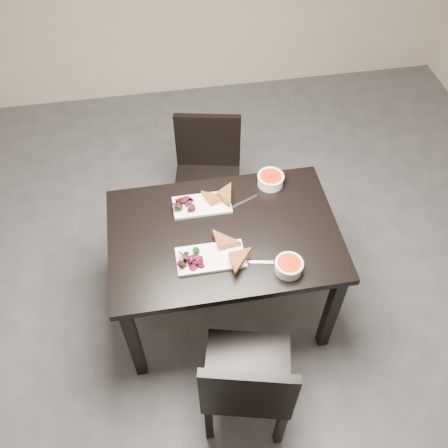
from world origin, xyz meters
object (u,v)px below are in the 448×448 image
object	(u,v)px
plate_near	(211,258)
soup_bowl_far	(271,179)
chair_far	(208,171)
chair_near	(247,383)
plate_far	(202,205)
table	(224,244)
soup_bowl_near	(289,266)

from	to	relation	value
plate_near	soup_bowl_far	size ratio (longest dim) A/B	2.26
chair_far	soup_bowl_far	distance (m)	0.60
chair_near	plate_far	xyz separation A→B (m)	(-0.08, 0.91, 0.27)
table	chair_far	bearing A→B (deg)	88.88
plate_near	plate_far	distance (m)	0.36
chair_near	soup_bowl_near	world-z (taller)	chair_near
table	soup_bowl_near	bearing A→B (deg)	-46.21
chair_far	plate_near	world-z (taller)	chair_far
chair_near	plate_near	distance (m)	0.62
chair_far	plate_far	size ratio (longest dim) A/B	2.72
table	plate_far	world-z (taller)	plate_far
table	plate_near	bearing A→B (deg)	-121.34
chair_near	soup_bowl_near	distance (m)	0.59
table	chair_far	distance (m)	0.75
chair_near	plate_far	bearing A→B (deg)	108.59
chair_near	chair_far	distance (m)	1.44
chair_near	plate_far	size ratio (longest dim) A/B	2.72
table	chair_near	distance (m)	0.73
plate_near	plate_far	size ratio (longest dim) A/B	1.09
chair_far	table	bearing A→B (deg)	-79.48
chair_far	plate_near	bearing A→B (deg)	-85.30
table	soup_bowl_near	size ratio (longest dim) A/B	8.53
table	chair_far	size ratio (longest dim) A/B	1.41
chair_near	chair_far	bearing A→B (deg)	102.74
chair_near	chair_far	world-z (taller)	same
soup_bowl_far	plate_near	bearing A→B (deg)	-131.92
chair_near	chair_far	xyz separation A→B (m)	(0.02, 1.44, 0.00)
plate_near	soup_bowl_far	world-z (taller)	soup_bowl_far
table	plate_far	bearing A→B (deg)	113.31
table	soup_bowl_far	world-z (taller)	soup_bowl_far
soup_bowl_near	chair_far	bearing A→B (deg)	104.23
soup_bowl_near	soup_bowl_far	size ratio (longest dim) A/B	0.93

